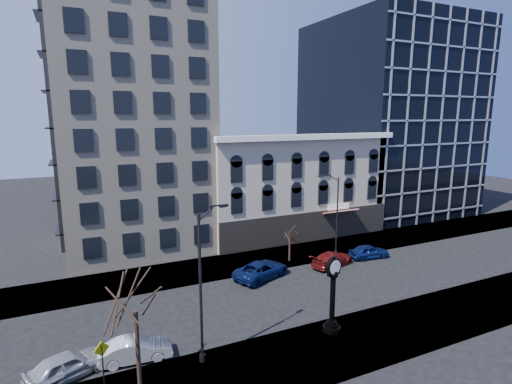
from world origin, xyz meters
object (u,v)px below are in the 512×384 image
street_clock (333,297)px  warning_sign (102,356)px  car_near_a (67,365)px  car_near_b (136,349)px  street_lamp_near (209,243)px

street_clock → warning_sign: size_ratio=2.01×
street_clock → car_near_a: (-16.31, 2.33, -1.81)m
car_near_b → warning_sign: bearing=140.5°
car_near_a → street_lamp_near: bearing=-123.3°
warning_sign → street_clock: bearing=-23.7°
street_lamp_near → car_near_b: size_ratio=2.24×
street_lamp_near → car_near_a: size_ratio=2.15×
warning_sign → car_near_a: size_ratio=0.60×
street_lamp_near → warning_sign: size_ratio=3.56×
street_clock → street_lamp_near: size_ratio=0.57×
street_lamp_near → car_near_a: (-7.97, 1.62, -6.59)m
car_near_a → street_clock: bearing=-120.0°
street_lamp_near → car_near_a: bearing=146.2°
car_near_a → car_near_b: bearing=-111.1°
street_clock → street_lamp_near: street_lamp_near is taller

